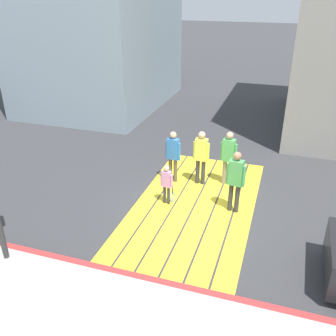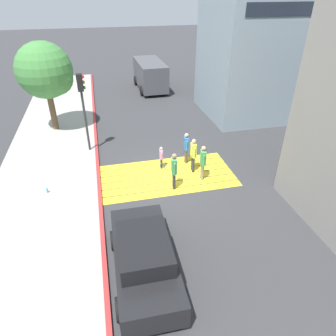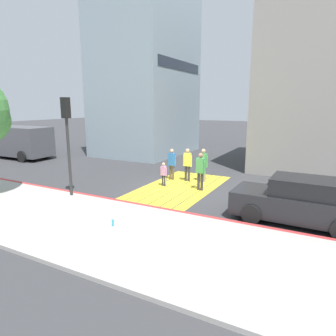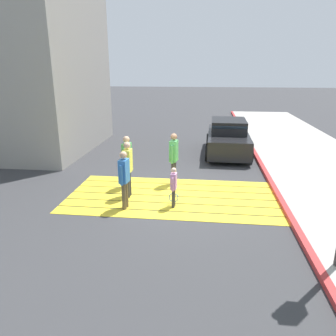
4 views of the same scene
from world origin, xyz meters
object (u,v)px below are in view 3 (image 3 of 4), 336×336
pedestrian_child_with_racket (164,173)px  car_parked_near_curb (299,202)px  pedestrian_teen_behind (200,169)px  van_down_street (19,141)px  pedestrian_adult_lead (187,162)px  water_bottle (113,223)px  pedestrian_adult_side (203,163)px  traffic_light_corner (67,127)px  pedestrian_adult_trailing (172,162)px

pedestrian_child_with_racket → car_parked_near_curb: bearing=-106.7°
car_parked_near_curb → pedestrian_teen_behind: size_ratio=2.45×
van_down_street → pedestrian_adult_lead: 13.97m
car_parked_near_curb → van_down_street: van_down_street is taller
pedestrian_adult_lead → pedestrian_teen_behind: size_ratio=0.98×
car_parked_near_curb → pedestrian_teen_behind: 4.88m
car_parked_near_curb → van_down_street: size_ratio=0.83×
water_bottle → pedestrian_teen_behind: 5.64m
pedestrian_adult_lead → pedestrian_teen_behind: (-1.27, -1.24, 0.02)m
pedestrian_adult_side → pedestrian_teen_behind: 1.55m
van_down_street → pedestrian_adult_lead: van_down_street is taller
water_bottle → pedestrian_child_with_racket: size_ratio=0.19×
traffic_light_corner → pedestrian_child_with_racket: 4.96m
pedestrian_adult_trailing → pedestrian_child_with_racket: size_ratio=1.41×
pedestrian_adult_trailing → pedestrian_teen_behind: 2.40m
car_parked_near_curb → pedestrian_teen_behind: bearing=64.9°
water_bottle → pedestrian_child_with_racket: pedestrian_child_with_racket is taller
van_down_street → pedestrian_adult_lead: bearing=-91.8°
traffic_light_corner → water_bottle: traffic_light_corner is taller
pedestrian_teen_behind → pedestrian_adult_side: bearing=16.6°
pedestrian_adult_trailing → car_parked_near_curb: bearing=-116.4°
pedestrian_adult_lead → pedestrian_adult_trailing: (-0.11, 0.86, -0.04)m
traffic_light_corner → pedestrian_teen_behind: (3.64, -4.49, -2.01)m
traffic_light_corner → water_bottle: (-1.89, -3.71, -2.81)m
pedestrian_adult_lead → pedestrian_adult_trailing: 0.87m
van_down_street → pedestrian_adult_side: size_ratio=3.01×
pedestrian_child_with_racket → pedestrian_adult_lead: bearing=-22.8°
van_down_street → pedestrian_adult_lead: size_ratio=3.02×
water_bottle → pedestrian_adult_lead: pedestrian_adult_lead is taller
traffic_light_corner → pedestrian_adult_trailing: bearing=-26.5°
traffic_light_corner → pedestrian_adult_lead: (4.91, -3.25, -2.03)m
traffic_light_corner → pedestrian_adult_side: traffic_light_corner is taller
pedestrian_teen_behind → traffic_light_corner: bearing=129.1°
water_bottle → pedestrian_adult_trailing: bearing=11.2°
van_down_street → traffic_light_corner: (-5.35, -10.71, 1.76)m
pedestrian_adult_trailing → pedestrian_child_with_racket: (-1.35, -0.25, -0.31)m
van_down_street → pedestrian_child_with_racket: (-1.90, -13.35, -0.62)m
pedestrian_adult_lead → car_parked_near_curb: bearing=-120.5°
pedestrian_adult_trailing → pedestrian_teen_behind: bearing=-119.0°
pedestrian_adult_side → water_bottle: bearing=177.3°
water_bottle → van_down_street: bearing=63.3°
pedestrian_adult_lead → pedestrian_child_with_racket: bearing=157.2°
car_parked_near_curb → pedestrian_teen_behind: pedestrian_teen_behind is taller
water_bottle → traffic_light_corner: bearing=63.1°
car_parked_near_curb → van_down_street: 19.97m
water_bottle → pedestrian_child_with_racket: 5.47m
water_bottle → pedestrian_adult_lead: (6.80, 0.46, 0.78)m
van_down_street → pedestrian_child_with_racket: bearing=-98.1°
water_bottle → pedestrian_adult_trailing: pedestrian_adult_trailing is taller
water_bottle → pedestrian_adult_side: pedestrian_adult_side is taller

